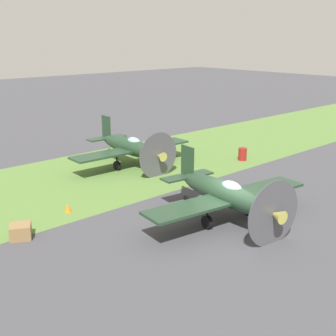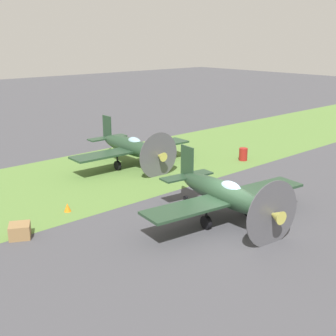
% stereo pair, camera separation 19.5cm
% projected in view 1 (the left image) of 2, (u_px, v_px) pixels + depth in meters
% --- Properties ---
extents(ground_plane, '(160.00, 160.00, 0.00)m').
position_uv_depth(ground_plane, '(229.00, 224.00, 20.99)').
color(ground_plane, '#424247').
extents(grass_verge, '(120.00, 11.00, 0.01)m').
position_uv_depth(grass_verge, '(102.00, 174.00, 28.61)').
color(grass_verge, '#567A38').
rests_on(grass_verge, ground).
extents(airplane_lead, '(9.07, 7.21, 3.21)m').
position_uv_depth(airplane_lead, '(225.00, 194.00, 21.13)').
color(airplane_lead, '#233D28').
rests_on(airplane_lead, ground).
extents(airplane_wingman, '(8.96, 7.11, 3.20)m').
position_uv_depth(airplane_wingman, '(130.00, 147.00, 30.16)').
color(airplane_wingman, '#233D28').
rests_on(airplane_wingman, ground).
extents(fuel_drum, '(0.60, 0.60, 0.90)m').
position_uv_depth(fuel_drum, '(242.00, 154.00, 31.73)').
color(fuel_drum, maroon).
rests_on(fuel_drum, ground).
extents(supply_crate, '(1.22, 1.22, 0.64)m').
position_uv_depth(supply_crate, '(21.00, 231.00, 19.47)').
color(supply_crate, olive).
rests_on(supply_crate, ground).
extents(runway_marker_cone, '(0.36, 0.36, 0.44)m').
position_uv_depth(runway_marker_cone, '(68.00, 208.00, 22.42)').
color(runway_marker_cone, orange).
rests_on(runway_marker_cone, ground).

